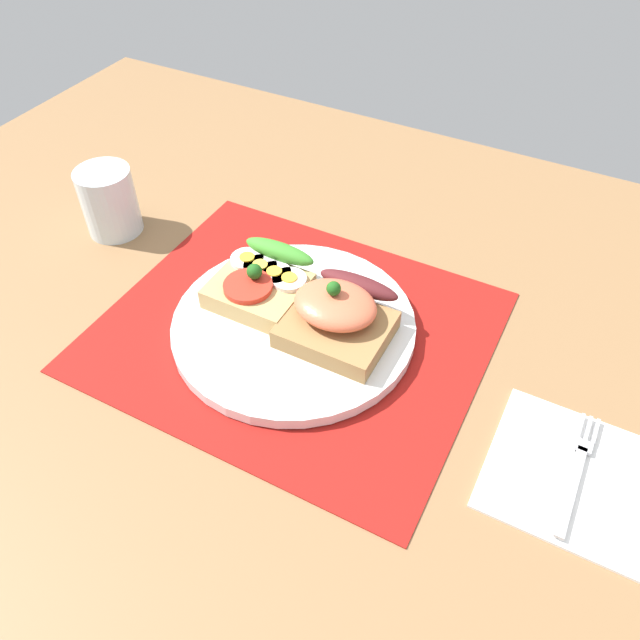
{
  "coord_description": "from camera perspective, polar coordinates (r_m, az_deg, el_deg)",
  "views": [
    {
      "loc": [
        22.91,
        -37.79,
        46.14
      ],
      "look_at": [
        3.0,
        0.0,
        3.05
      ],
      "focal_mm": 35.11,
      "sensor_mm": 36.0,
      "label": 1
    }
  ],
  "objects": [
    {
      "name": "sandwich_salmon",
      "position": [
        0.6,
        1.71,
        0.55
      ],
      "size": [
        10.0,
        9.86,
        6.06
      ],
      "color": "olive",
      "rests_on": "plate"
    },
    {
      "name": "ground_plane",
      "position": [
        0.65,
        -2.34,
        -2.01
      ],
      "size": [
        120.0,
        90.0,
        3.2
      ],
      "primitive_type": "cube",
      "color": "olive"
    },
    {
      "name": "placemat",
      "position": [
        0.64,
        -2.39,
        -0.94
      ],
      "size": [
        37.75,
        32.17,
        0.3
      ],
      "primitive_type": "cube",
      "color": "maroon",
      "rests_on": "ground_plane"
    },
    {
      "name": "drinking_glass",
      "position": [
        0.78,
        -18.66,
        10.21
      ],
      "size": [
        6.42,
        6.42,
        8.01
      ],
      "primitive_type": "cylinder",
      "color": "silver",
      "rests_on": "ground_plane"
    },
    {
      "name": "plate",
      "position": [
        0.63,
        -2.41,
        -0.46
      ],
      "size": [
        24.51,
        24.51,
        1.25
      ],
      "primitive_type": "cylinder",
      "color": "white",
      "rests_on": "placemat"
    },
    {
      "name": "sandwich_egg_tomato",
      "position": [
        0.65,
        -5.33,
        3.45
      ],
      "size": [
        9.22,
        9.57,
        4.38
      ],
      "color": "tan",
      "rests_on": "plate"
    },
    {
      "name": "napkin",
      "position": [
        0.57,
        22.0,
        -12.95
      ],
      "size": [
        13.64,
        13.36,
        0.6
      ],
      "primitive_type": "cube",
      "color": "white",
      "rests_on": "ground_plane"
    },
    {
      "name": "fork",
      "position": [
        0.57,
        22.39,
        -12.4
      ],
      "size": [
        1.62,
        12.66,
        0.32
      ],
      "color": "#B7B7BC",
      "rests_on": "napkin"
    }
  ]
}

